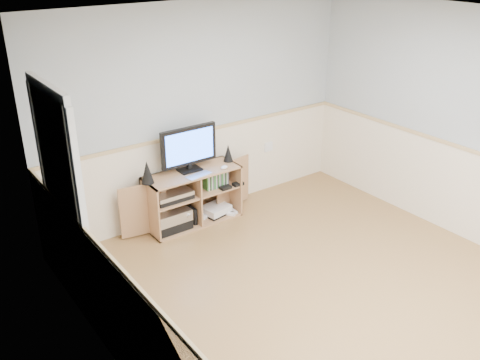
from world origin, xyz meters
The scene contains 11 objects.
room centered at (-0.06, 0.12, 1.22)m, with size 4.04×4.54×2.54m.
media_cabinet centered at (-0.29, 2.06, 0.33)m, with size 1.76×0.42×0.65m.
monitor centered at (-0.29, 2.06, 0.93)m, with size 0.69×0.18×0.52m.
speaker_left centered at (-0.84, 2.03, 0.78)m, with size 0.14×0.14×0.26m, color black.
speaker_right centered at (0.22, 2.03, 0.75)m, with size 0.11×0.11×0.21m, color black.
keyboard centered at (-0.29, 1.87, 0.66)m, with size 0.31×0.12×0.01m, color silver.
mouse centered at (0.06, 1.87, 0.67)m, with size 0.10×0.06×0.04m, color white.
av_components centered at (-0.60, 2.01, 0.22)m, with size 0.52×0.32×0.47m.
game_consoles centered at (0.00, 2.00, 0.07)m, with size 0.46×0.31×0.11m.
game_cases centered at (0.01, 1.99, 0.48)m, with size 0.30×0.14×0.19m, color #3F8C3F.
wall_outlet centered at (1.00, 2.23, 0.60)m, with size 0.12×0.03×0.12m, color white.
Camera 1 is at (-3.12, -2.85, 3.09)m, focal length 40.00 mm.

